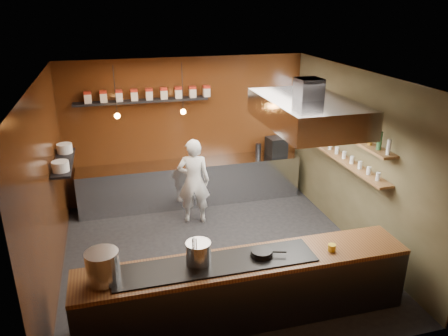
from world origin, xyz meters
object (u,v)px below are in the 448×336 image
object	(u,v)px
extractor_hood	(307,112)
chef	(194,181)
espresso_machine	(276,146)
stockpot_small	(198,253)
stockpot_large	(103,266)

from	to	relation	value
extractor_hood	chef	distance (m)	2.78
extractor_hood	espresso_machine	world-z (taller)	extractor_hood
stockpot_small	chef	size ratio (longest dim) A/B	0.19
extractor_hood	chef	size ratio (longest dim) A/B	1.19
extractor_hood	stockpot_large	world-z (taller)	extractor_hood
espresso_machine	stockpot_small	bearing A→B (deg)	-130.80
chef	extractor_hood	bearing A→B (deg)	141.46
extractor_hood	stockpot_large	xyz separation A→B (m)	(-3.08, -1.21, -1.37)
stockpot_small	chef	world-z (taller)	chef
stockpot_large	chef	world-z (taller)	chef
stockpot_small	espresso_machine	distance (m)	4.49
stockpot_small	extractor_hood	bearing A→B (deg)	30.93
stockpot_small	stockpot_large	bearing A→B (deg)	-177.05
espresso_machine	chef	xyz separation A→B (m)	(-2.00, -0.85, -0.25)
extractor_hood	chef	bearing A→B (deg)	129.35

